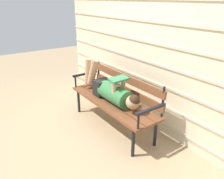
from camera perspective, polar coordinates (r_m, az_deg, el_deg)
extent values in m
plane|color=tan|center=(3.54, -0.69, -9.60)|extent=(12.00, 12.00, 0.00)
cube|color=beige|center=(3.43, 7.87, 12.38)|extent=(4.27, 0.06, 2.58)
cube|color=beige|center=(3.78, 6.56, -5.02)|extent=(4.27, 0.02, 0.04)
cube|color=beige|center=(3.66, 6.75, -1.03)|extent=(4.27, 0.02, 0.04)
cube|color=beige|center=(3.55, 6.96, 3.20)|extent=(4.27, 0.02, 0.04)
cube|color=beige|center=(3.47, 7.19, 7.67)|extent=(4.27, 0.02, 0.04)
cube|color=beige|center=(3.41, 7.42, 12.33)|extent=(4.27, 0.02, 0.04)
cube|color=beige|center=(3.37, 7.67, 17.13)|extent=(4.27, 0.02, 0.04)
cube|color=brown|center=(3.27, -2.39, -3.85)|extent=(1.67, 0.16, 0.04)
cube|color=brown|center=(3.36, 0.00, -3.12)|extent=(1.67, 0.16, 0.04)
cube|color=brown|center=(3.45, 2.27, -2.43)|extent=(1.67, 0.16, 0.04)
cube|color=brown|center=(3.44, 3.38, -0.10)|extent=(1.60, 0.05, 0.11)
cube|color=brown|center=(3.37, 3.45, 2.88)|extent=(1.60, 0.05, 0.11)
cylinder|color=black|center=(3.99, -3.44, 4.62)|extent=(0.03, 0.03, 0.42)
cylinder|color=black|center=(2.89, 12.87, -3.14)|extent=(0.03, 0.03, 0.42)
cylinder|color=black|center=(3.94, -8.50, -2.95)|extent=(0.04, 0.04, 0.41)
cylinder|color=black|center=(2.87, 5.41, -13.33)|extent=(0.04, 0.04, 0.41)
cylinder|color=black|center=(4.10, -3.68, -1.63)|extent=(0.04, 0.04, 0.41)
cylinder|color=black|center=(3.10, 11.01, -10.72)|extent=(0.04, 0.04, 0.41)
cube|color=black|center=(3.91, -6.84, 3.98)|extent=(0.04, 0.47, 0.03)
cylinder|color=black|center=(3.87, -9.30, 2.02)|extent=(0.03, 0.03, 0.20)
cube|color=black|center=(2.71, 9.93, -4.97)|extent=(0.04, 0.47, 0.03)
cylinder|color=black|center=(2.64, 6.74, -8.06)|extent=(0.03, 0.03, 0.20)
cylinder|color=#33703D|center=(3.24, 0.79, -1.23)|extent=(0.56, 0.26, 0.26)
cube|color=black|center=(3.49, -2.46, 0.60)|extent=(0.20, 0.25, 0.24)
sphere|color=tan|center=(2.94, 5.35, -3.24)|extent=(0.19, 0.19, 0.19)
sphere|color=#382314|center=(2.91, 5.63, -2.79)|extent=(0.16, 0.16, 0.16)
cylinder|color=tan|center=(3.53, -4.88, 4.55)|extent=(0.29, 0.11, 0.48)
cylinder|color=tan|center=(3.68, -6.17, 4.51)|extent=(0.16, 0.09, 0.46)
cylinder|color=tan|center=(3.97, -5.81, 2.06)|extent=(0.89, 0.10, 0.10)
cylinder|color=tan|center=(3.08, 0.51, 0.00)|extent=(0.06, 0.06, 0.24)
cylinder|color=tan|center=(3.17, 2.86, 0.64)|extent=(0.06, 0.06, 0.24)
cube|color=#337A4C|center=(3.08, 1.73, 2.69)|extent=(0.20, 0.27, 0.05)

